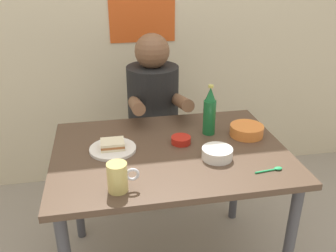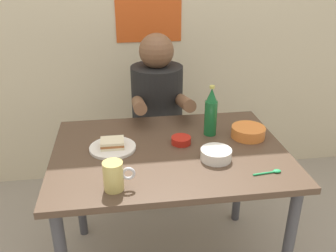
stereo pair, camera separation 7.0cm
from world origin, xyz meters
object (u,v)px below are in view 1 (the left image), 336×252
at_px(beer_mug, 118,177).
at_px(beer_bottle, 210,112).
at_px(sandwich, 113,144).
at_px(rice_bowl_white, 217,153).
at_px(stool, 154,156).
at_px(person_seated, 153,99).
at_px(plate_orange, 113,149).
at_px(dining_table, 170,166).

bearing_deg(beer_mug, beer_bottle, 40.92).
xyz_separation_m(sandwich, beer_bottle, (0.50, 0.09, 0.09)).
bearing_deg(rice_bowl_white, sandwich, 160.56).
relative_size(stool, person_seated, 0.63).
distance_m(person_seated, rice_bowl_white, 0.76).
relative_size(plate_orange, beer_mug, 1.75).
distance_m(plate_orange, beer_bottle, 0.52).
xyz_separation_m(sandwich, beer_mug, (0.01, -0.33, 0.03)).
relative_size(person_seated, plate_orange, 3.27).
bearing_deg(rice_bowl_white, beer_bottle, 81.95).
height_order(plate_orange, beer_mug, beer_mug).
height_order(beer_mug, beer_bottle, beer_bottle).
bearing_deg(dining_table, person_seated, 88.78).
bearing_deg(sandwich, person_seated, 64.10).
bearing_deg(person_seated, plate_orange, -115.90).
bearing_deg(sandwich, beer_bottle, 10.60).
bearing_deg(dining_table, plate_orange, 171.06).
xyz_separation_m(person_seated, beer_mug, (-0.27, -0.91, 0.03)).
bearing_deg(beer_bottle, dining_table, -149.58).
relative_size(stool, beer_mug, 3.57).
distance_m(stool, person_seated, 0.42).
bearing_deg(stool, beer_mug, -106.52).
relative_size(dining_table, sandwich, 10.00).
bearing_deg(plate_orange, sandwich, 90.00).
distance_m(stool, beer_bottle, 0.74).
relative_size(dining_table, beer_mug, 8.73).
bearing_deg(sandwich, rice_bowl_white, -19.44).
height_order(sandwich, beer_bottle, beer_bottle).
distance_m(dining_table, rice_bowl_white, 0.26).
xyz_separation_m(beer_bottle, rice_bowl_white, (-0.04, -0.26, -0.09)).
height_order(stool, person_seated, person_seated).
xyz_separation_m(plate_orange, rice_bowl_white, (0.46, -0.16, 0.02)).
distance_m(sandwich, beer_bottle, 0.51).
bearing_deg(stool, rice_bowl_white, -76.47).
distance_m(stool, beer_mug, 1.06).
relative_size(beer_mug, rice_bowl_white, 0.90).
relative_size(sandwich, rice_bowl_white, 0.79).
relative_size(plate_orange, rice_bowl_white, 1.57).
bearing_deg(rice_bowl_white, plate_orange, 160.56).
bearing_deg(sandwich, plate_orange, -90.00).
bearing_deg(beer_bottle, rice_bowl_white, -98.05).
bearing_deg(stool, plate_orange, -115.46).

